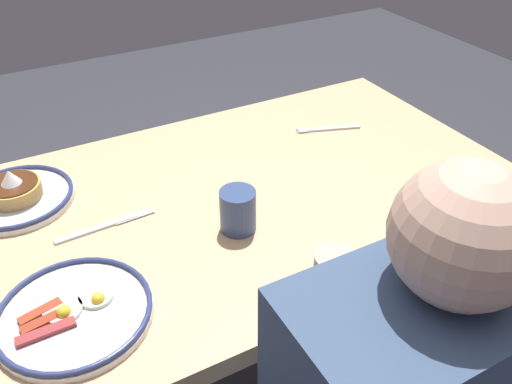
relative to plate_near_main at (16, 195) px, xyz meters
The scene contains 6 objects.
dining_table 0.52m from the plate_near_main, 154.76° to the left, with size 1.38×0.82×0.74m.
plate_near_main is the anchor object (origin of this frame).
plate_center_pancakes 0.42m from the plate_near_main, 95.17° to the left, with size 0.28×0.28×0.04m.
coffee_mug 0.52m from the plate_near_main, 141.42° to the left, with size 0.09×0.10×0.10m.
fork_near 0.83m from the plate_near_main, behind, with size 0.18×0.08×0.01m.
butter_knife 0.24m from the plate_near_main, 129.74° to the left, with size 0.22×0.03×0.01m.
Camera 1 is at (0.44, 0.92, 1.47)m, focal length 37.33 mm.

